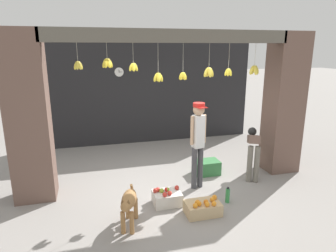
% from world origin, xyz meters
% --- Properties ---
extents(ground_plane, '(60.00, 60.00, 0.00)m').
position_xyz_m(ground_plane, '(0.00, 0.00, 0.00)').
color(ground_plane, gray).
extents(shop_back_wall, '(6.49, 0.12, 3.05)m').
position_xyz_m(shop_back_wall, '(0.00, 3.17, 1.53)').
color(shop_back_wall, '#232326').
rests_on(shop_back_wall, ground_plane).
extents(shop_pillar_left, '(0.70, 0.60, 3.05)m').
position_xyz_m(shop_pillar_left, '(-2.60, 0.30, 1.53)').
color(shop_pillar_left, brown).
rests_on(shop_pillar_left, ground_plane).
extents(shop_pillar_right, '(0.70, 0.60, 3.05)m').
position_xyz_m(shop_pillar_right, '(2.60, 0.30, 1.53)').
color(shop_pillar_right, brown).
rests_on(shop_pillar_right, ground_plane).
extents(storefront_awning, '(4.59, 0.32, 0.94)m').
position_xyz_m(storefront_awning, '(0.00, 0.12, 2.88)').
color(storefront_awning, '#5B564C').
extents(dog, '(0.38, 0.80, 0.62)m').
position_xyz_m(dog, '(-1.06, -1.13, 0.42)').
color(dog, '#9E7042').
rests_on(dog, ground_plane).
extents(shopkeeper, '(0.34, 0.30, 1.73)m').
position_xyz_m(shopkeeper, '(0.45, -0.11, 1.03)').
color(shopkeeper, '#424247').
rests_on(shopkeeper, ground_plane).
extents(worker_stooping, '(0.48, 0.74, 1.01)m').
position_xyz_m(worker_stooping, '(1.75, 0.02, 0.67)').
color(worker_stooping, '#6B665B').
rests_on(worker_stooping, ground_plane).
extents(fruit_crate_oranges, '(0.59, 0.38, 0.29)m').
position_xyz_m(fruit_crate_oranges, '(0.19, -1.09, 0.12)').
color(fruit_crate_oranges, tan).
rests_on(fruit_crate_oranges, ground_plane).
extents(fruit_crate_apples, '(0.49, 0.40, 0.30)m').
position_xyz_m(fruit_crate_apples, '(-0.31, -0.60, 0.13)').
color(fruit_crate_apples, silver).
rests_on(fruit_crate_apples, ground_plane).
extents(produce_box_green, '(0.55, 0.38, 0.31)m').
position_xyz_m(produce_box_green, '(0.88, 0.46, 0.15)').
color(produce_box_green, '#387A42').
rests_on(produce_box_green, ground_plane).
extents(water_bottle, '(0.08, 0.08, 0.30)m').
position_xyz_m(water_bottle, '(0.77, -0.83, 0.14)').
color(water_bottle, '#38934C').
rests_on(water_bottle, ground_plane).
extents(wall_clock, '(0.26, 0.03, 0.26)m').
position_xyz_m(wall_clock, '(-0.69, 3.09, 2.08)').
color(wall_clock, black).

